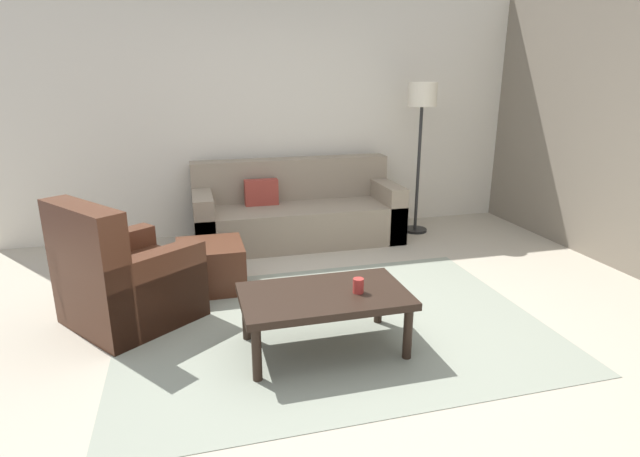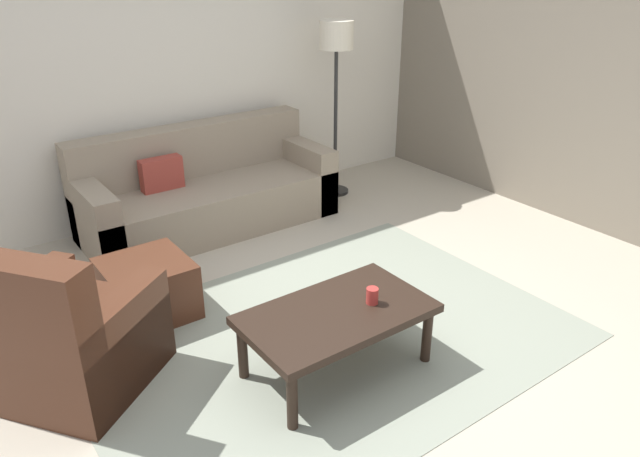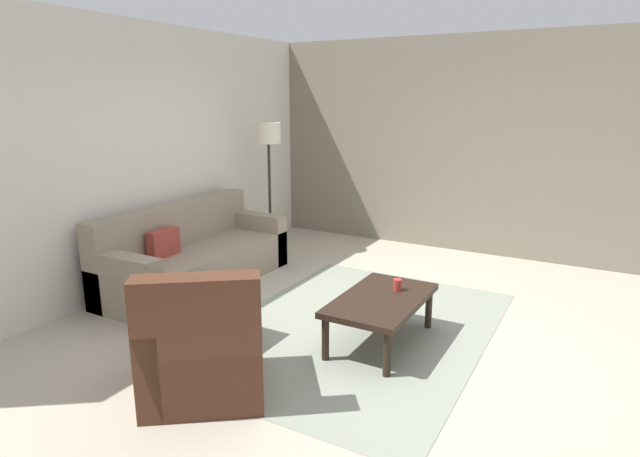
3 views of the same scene
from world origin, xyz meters
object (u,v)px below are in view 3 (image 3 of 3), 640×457
Objects in this scene: couch_main at (191,258)px; lamp_standing at (269,147)px; ottoman at (213,320)px; coffee_table at (381,303)px; armchair_leather at (204,355)px; cup at (397,285)px.

lamp_standing is (1.43, -0.08, 1.11)m from couch_main.
couch_main reaches higher than ottoman.
coffee_table reaches higher than ottoman.
couch_main is at bearing 49.15° from ottoman.
lamp_standing reaches higher than armchair_leather.
ottoman is 1.42m from coffee_table.
armchair_leather is 11.34× the size of cup.
couch_main is 1.31× the size of lamp_standing.
lamp_standing is at bearing 23.90° from ottoman.
couch_main is at bearing 87.39° from cup.
couch_main is 1.81m from lamp_standing.
armchair_leather is 1.76m from cup.
ottoman is 0.33× the size of lamp_standing.
armchair_leather reaches higher than ottoman.
ottoman is at bearing -130.85° from couch_main.
couch_main is 2.43m from coffee_table.
armchair_leather is 0.65× the size of lamp_standing.
couch_main is 1.54m from ottoman.
cup is at bearing -55.40° from ottoman.
coffee_table is at bearing -97.78° from couch_main.
ottoman is 5.67× the size of cup.
couch_main is at bearing 82.22° from coffee_table.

